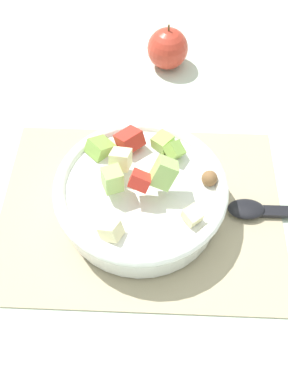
# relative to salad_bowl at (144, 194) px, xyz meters

# --- Properties ---
(ground_plane) EXTENTS (2.40, 2.40, 0.00)m
(ground_plane) POSITION_rel_salad_bowl_xyz_m (-0.00, 0.00, -0.04)
(ground_plane) COLOR silver
(placemat) EXTENTS (0.43, 0.32, 0.01)m
(placemat) POSITION_rel_salad_bowl_xyz_m (-0.00, 0.00, -0.04)
(placemat) COLOR tan
(placemat) RESTS_ON ground_plane
(salad_bowl) EXTENTS (0.25, 0.25, 0.12)m
(salad_bowl) POSITION_rel_salad_bowl_xyz_m (0.00, 0.00, 0.00)
(salad_bowl) COLOR white
(salad_bowl) RESTS_ON placemat
(serving_spoon) EXTENTS (0.19, 0.04, 0.01)m
(serving_spoon) POSITION_rel_salad_bowl_xyz_m (0.19, 0.00, -0.03)
(serving_spoon) COLOR black
(serving_spoon) RESTS_ON placemat
(whole_apple) EXTENTS (0.08, 0.08, 0.09)m
(whole_apple) POSITION_rel_salad_bowl_xyz_m (0.03, 0.34, -0.00)
(whole_apple) COLOR #BC3828
(whole_apple) RESTS_ON ground_plane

